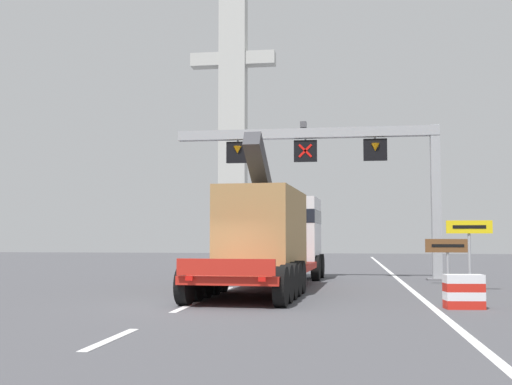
# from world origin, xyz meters

# --- Properties ---
(ground) EXTENTS (112.00, 112.00, 0.00)m
(ground) POSITION_xyz_m (0.00, 0.00, 0.00)
(ground) COLOR #4C4C51
(lane_markings) EXTENTS (0.20, 67.86, 0.01)m
(lane_markings) POSITION_xyz_m (-0.39, 26.63, 0.01)
(lane_markings) COLOR silver
(lane_markings) RESTS_ON ground
(edge_line_right) EXTENTS (0.20, 63.00, 0.01)m
(edge_line_right) POSITION_xyz_m (6.20, 12.00, 0.01)
(edge_line_right) COLOR silver
(edge_line_right) RESTS_ON ground
(overhead_lane_gantry) EXTENTS (12.14, 0.90, 7.16)m
(overhead_lane_gantry) POSITION_xyz_m (3.65, 11.33, 5.56)
(overhead_lane_gantry) COLOR #9EA0A5
(overhead_lane_gantry) RESTS_ON ground
(heavy_haul_truck_red) EXTENTS (3.60, 14.16, 5.30)m
(heavy_haul_truck_red) POSITION_xyz_m (1.17, 7.20, 1.99)
(heavy_haul_truck_red) COLOR red
(heavy_haul_truck_red) RESTS_ON ground
(exit_sign_yellow) EXTENTS (1.57, 0.15, 2.47)m
(exit_sign_yellow) POSITION_xyz_m (8.19, 5.66, 1.88)
(exit_sign_yellow) COLOR #9EA0A5
(exit_sign_yellow) RESTS_ON ground
(tourist_info_sign_brown) EXTENTS (1.75, 0.15, 1.81)m
(tourist_info_sign_brown) POSITION_xyz_m (7.92, 8.79, 1.39)
(tourist_info_sign_brown) COLOR #9EA0A5
(tourist_info_sign_brown) RESTS_ON ground
(crash_barrier_striped) EXTENTS (1.05, 0.61, 0.90)m
(crash_barrier_striped) POSITION_xyz_m (6.99, 0.10, 0.45)
(crash_barrier_striped) COLOR red
(crash_barrier_striped) RESTS_ON ground
(bridge_pylon_distant) EXTENTS (9.00, 2.00, 33.39)m
(bridge_pylon_distant) POSITION_xyz_m (-7.87, 47.60, 17.08)
(bridge_pylon_distant) COLOR #B7B7B2
(bridge_pylon_distant) RESTS_ON ground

